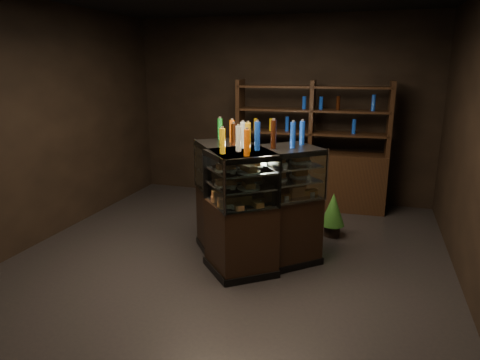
% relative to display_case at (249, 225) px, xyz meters
% --- Properties ---
extents(ground, '(5.00, 5.00, 0.00)m').
position_rel_display_case_xyz_m(ground, '(-0.23, 0.17, -0.46)').
color(ground, black).
rests_on(ground, ground).
extents(room_shell, '(5.02, 5.02, 3.01)m').
position_rel_display_case_xyz_m(room_shell, '(-0.23, 0.17, 1.48)').
color(room_shell, black).
rests_on(room_shell, ground).
extents(display_case, '(1.65, 1.37, 1.36)m').
position_rel_display_case_xyz_m(display_case, '(0.00, 0.00, 0.00)').
color(display_case, black).
rests_on(display_case, ground).
extents(food_display, '(1.27, 1.01, 0.42)m').
position_rel_display_case_xyz_m(food_display, '(-0.00, -0.00, 0.56)').
color(food_display, '#D8944D').
rests_on(food_display, display_case).
extents(bottles_top, '(1.10, 0.87, 0.30)m').
position_rel_display_case_xyz_m(bottles_top, '(0.00, 0.00, 1.03)').
color(bottles_top, '#147223').
rests_on(bottles_top, display_case).
extents(potted_conifer, '(0.32, 0.32, 0.67)m').
position_rel_display_case_xyz_m(potted_conifer, '(0.85, 1.08, -0.07)').
color(potted_conifer, black).
rests_on(potted_conifer, ground).
extents(back_shelving, '(2.36, 0.54, 2.00)m').
position_rel_display_case_xyz_m(back_shelving, '(0.36, 2.22, 0.15)').
color(back_shelving, black).
rests_on(back_shelving, ground).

